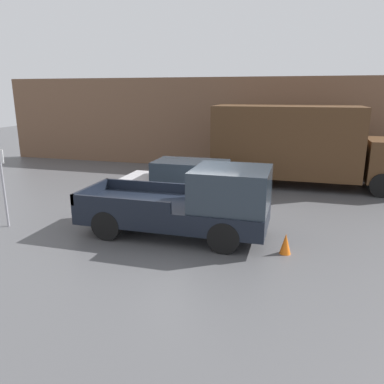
{
  "coord_description": "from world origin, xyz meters",
  "views": [
    {
      "loc": [
        2.86,
        -9.88,
        4.0
      ],
      "look_at": [
        -0.15,
        0.81,
        1.01
      ],
      "focal_mm": 35.0,
      "sensor_mm": 36.0,
      "label": 1
    }
  ],
  "objects_px": {
    "pickup_truck": "(193,204)",
    "traffic_cone": "(286,244)",
    "car": "(188,181)",
    "delivery_truck": "(299,144)",
    "parking_sign": "(3,182)"
  },
  "relations": [
    {
      "from": "pickup_truck",
      "to": "traffic_cone",
      "type": "bearing_deg",
      "value": -12.06
    },
    {
      "from": "car",
      "to": "delivery_truck",
      "type": "height_order",
      "value": "delivery_truck"
    },
    {
      "from": "delivery_truck",
      "to": "parking_sign",
      "type": "bearing_deg",
      "value": -137.48
    },
    {
      "from": "pickup_truck",
      "to": "traffic_cone",
      "type": "height_order",
      "value": "pickup_truck"
    },
    {
      "from": "delivery_truck",
      "to": "parking_sign",
      "type": "height_order",
      "value": "delivery_truck"
    },
    {
      "from": "parking_sign",
      "to": "traffic_cone",
      "type": "distance_m",
      "value": 8.34
    },
    {
      "from": "pickup_truck",
      "to": "parking_sign",
      "type": "xyz_separation_m",
      "value": [
        -5.67,
        -0.8,
        0.43
      ]
    },
    {
      "from": "parking_sign",
      "to": "pickup_truck",
      "type": "bearing_deg",
      "value": 8.04
    },
    {
      "from": "pickup_truck",
      "to": "delivery_truck",
      "type": "xyz_separation_m",
      "value": [
        2.78,
        6.94,
        0.86
      ]
    },
    {
      "from": "delivery_truck",
      "to": "car",
      "type": "bearing_deg",
      "value": -136.16
    },
    {
      "from": "car",
      "to": "traffic_cone",
      "type": "distance_m",
      "value": 5.31
    },
    {
      "from": "car",
      "to": "traffic_cone",
      "type": "xyz_separation_m",
      "value": [
        3.68,
        -3.78,
        -0.52
      ]
    },
    {
      "from": "car",
      "to": "traffic_cone",
      "type": "relative_size",
      "value": 8.96
    },
    {
      "from": "pickup_truck",
      "to": "delivery_truck",
      "type": "bearing_deg",
      "value": 68.2
    },
    {
      "from": "pickup_truck",
      "to": "delivery_truck",
      "type": "distance_m",
      "value": 7.53
    }
  ]
}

